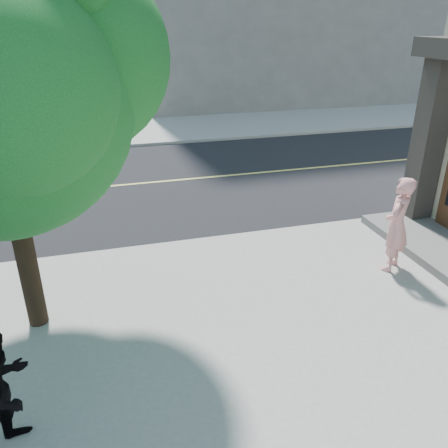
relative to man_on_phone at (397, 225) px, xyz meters
name	(u,v)px	position (x,y,z in m)	size (l,w,h in m)	color
ground	(1,268)	(-7.75, 2.38, -1.09)	(140.00, 140.00, 0.00)	black
road_ew	(25,194)	(-7.75, 6.88, -1.09)	(140.00, 9.00, 0.01)	black
sidewalk_ne	(260,91)	(5.75, 23.88, -1.03)	(29.00, 25.00, 0.12)	#999890
man_on_phone	(397,225)	(0.00, 0.00, 0.00)	(0.71, 0.47, 1.95)	pink
pedestrian	(3,391)	(-6.82, -2.47, -0.12)	(0.83, 0.64, 1.70)	black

